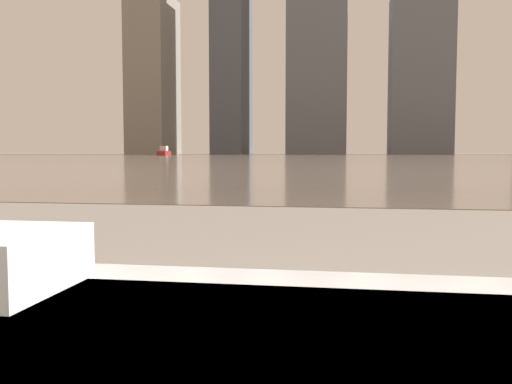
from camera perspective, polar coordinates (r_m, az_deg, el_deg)
The scene contains 6 objects.
harbor_water at distance 61.89m, azimuth 9.19°, elevation 3.46°, with size 180.00×110.00×0.01m.
harbor_boat_1 at distance 85.43m, azimuth -9.18°, elevation 3.97°, with size 1.55×3.81×1.40m.
skyline_tower_0 at distance 126.08m, azimuth -10.25°, elevation 11.37°, with size 8.12×13.65×33.37m.
skyline_tower_1 at distance 121.64m, azimuth -2.44°, elevation 12.23°, with size 6.53×13.01×35.63m.
skyline_tower_2 at distance 121.81m, azimuth 6.23°, elevation 18.33°, with size 11.88×11.01×61.18m.
skyline_tower_3 at distance 119.60m, azimuth 16.09°, elevation 11.18°, with size 11.75×11.77×31.35m.
Camera 1 is at (0.22, 0.11, 0.69)m, focal length 40.00 mm.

